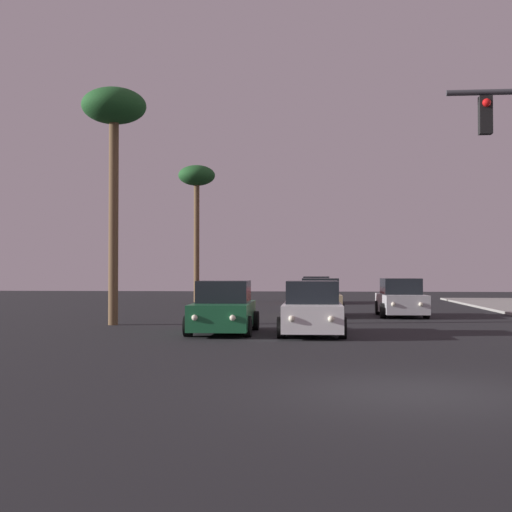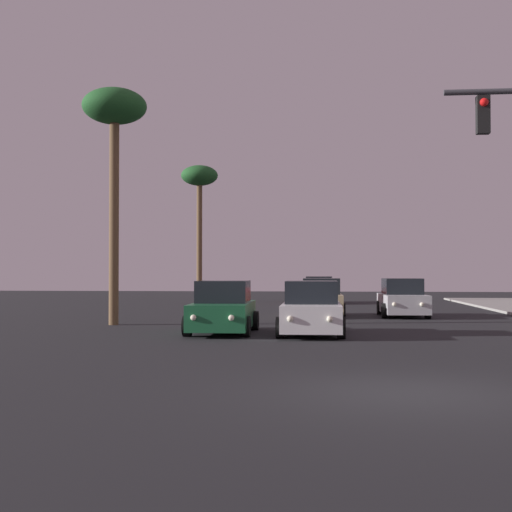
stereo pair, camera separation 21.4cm
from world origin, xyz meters
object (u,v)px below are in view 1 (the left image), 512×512
Objects in this scene: car_silver at (401,299)px; car_tan at (320,299)px; palm_tree_near at (114,119)px; palm_tree_far at (197,183)px; car_white at (312,310)px; car_red at (317,291)px; car_green at (224,309)px.

car_tan is at bearing -0.07° from car_silver.
car_silver is 0.49× the size of palm_tree_near.
palm_tree_far is at bearing 91.05° from palm_tree_near.
car_red is (0.04, 22.66, 0.00)m from car_white.
car_red is 10.50m from palm_tree_far.
palm_tree_near is at bearing 36.95° from car_tan.
car_silver is at bearing -127.38° from car_green.
car_green and car_red have the same top height.
car_red and car_silver have the same top height.
palm_tree_near is 20.00m from palm_tree_far.
car_white is at bearing 66.06° from car_silver.
palm_tree_near is (-11.20, -6.05, 6.90)m from car_silver.
car_green is at bearing -78.00° from palm_tree_far.
palm_tree_far reaches higher than car_green.
palm_tree_far is at bearing -79.49° from car_green.
car_tan is at bearing 37.79° from palm_tree_near.
car_white is (2.84, -0.28, 0.00)m from car_green.
car_green is (-3.09, -9.07, 0.00)m from car_tan.
car_white and car_silver have the same top height.
palm_tree_near is at bearing -88.95° from palm_tree_far.
car_red is at bearing -76.09° from car_silver.
palm_tree_near reaches higher than car_green.
car_green is at bearing 70.32° from car_tan.
car_tan is at bearing -60.35° from palm_tree_far.
car_white is at bearing -24.83° from palm_tree_near.
car_tan and car_white have the same top height.
car_tan is 1.00× the size of car_white.
car_white is at bearing 172.84° from car_green.
palm_tree_near is at bearing 26.34° from car_silver.
car_silver is 0.49× the size of palm_tree_far.
car_green is 1.00× the size of car_red.
palm_tree_far reaches higher than car_red.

